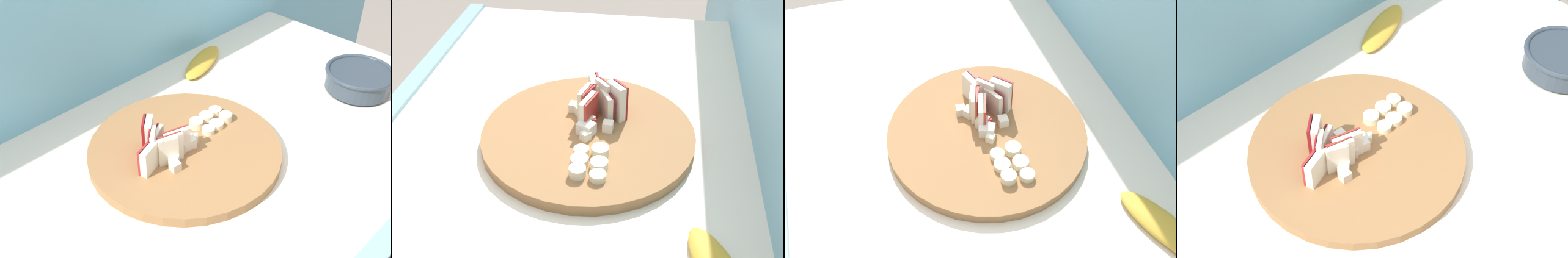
% 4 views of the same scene
% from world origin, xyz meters
% --- Properties ---
extents(tile_backsplash, '(2.40, 0.04, 1.48)m').
position_xyz_m(tile_backsplash, '(0.00, 0.36, 0.74)').
color(tile_backsplash, '#6BADC6').
rests_on(tile_backsplash, ground).
extents(cutting_board, '(0.37, 0.37, 0.02)m').
position_xyz_m(cutting_board, '(-0.04, 0.06, 0.89)').
color(cutting_board, olive).
rests_on(cutting_board, tiled_countertop).
extents(apple_wedge_fan, '(0.12, 0.09, 0.07)m').
position_xyz_m(apple_wedge_fan, '(-0.10, 0.07, 0.93)').
color(apple_wedge_fan, '#B22D23').
rests_on(apple_wedge_fan, cutting_board).
extents(apple_dice_pile, '(0.10, 0.09, 0.02)m').
position_xyz_m(apple_dice_pile, '(-0.05, 0.05, 0.91)').
color(apple_dice_pile, beige).
rests_on(apple_dice_pile, cutting_board).
extents(banana_slice_rows, '(0.09, 0.06, 0.02)m').
position_xyz_m(banana_slice_rows, '(0.05, 0.07, 0.91)').
color(banana_slice_rows, beige).
rests_on(banana_slice_rows, cutting_board).
extents(ceramic_bowl, '(0.15, 0.15, 0.05)m').
position_xyz_m(ceramic_bowl, '(0.39, -0.06, 0.91)').
color(ceramic_bowl, '#2D3842').
rests_on(ceramic_bowl, tiled_countertop).
extents(banana_peel, '(0.18, 0.11, 0.02)m').
position_xyz_m(banana_peel, '(0.23, 0.27, 0.89)').
color(banana_peel, gold).
rests_on(banana_peel, tiled_countertop).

